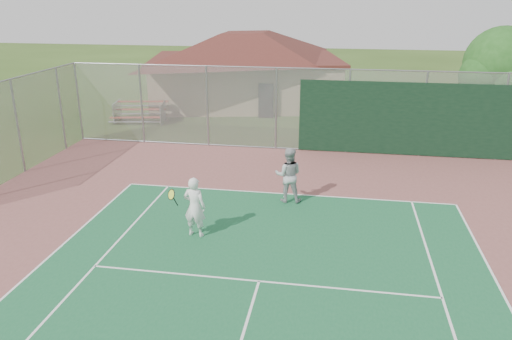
% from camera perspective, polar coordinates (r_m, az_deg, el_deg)
% --- Properties ---
extents(back_fence, '(20.08, 0.11, 3.53)m').
position_cam_1_polar(back_fence, '(21.11, 10.74, 6.29)').
color(back_fence, gray).
rests_on(back_fence, ground).
extents(side_fence_left, '(0.08, 9.00, 3.50)m').
position_cam_1_polar(side_fence_left, '(20.39, -25.57, 4.47)').
color(side_fence_left, gray).
rests_on(side_fence_left, ground).
extents(clubhouse, '(12.99, 9.94, 5.05)m').
position_cam_1_polar(clubhouse, '(30.55, -1.20, 12.34)').
color(clubhouse, tan).
rests_on(clubhouse, ground).
extents(bleachers, '(2.90, 1.97, 1.00)m').
position_cam_1_polar(bleachers, '(27.06, -13.17, 6.52)').
color(bleachers, '#A83C26').
rests_on(bleachers, ground).
extents(tree, '(3.75, 3.55, 5.23)m').
position_cam_1_polar(tree, '(24.21, 26.44, 10.56)').
color(tree, '#3B2215').
rests_on(tree, ground).
extents(player_white_front, '(1.08, 0.75, 1.71)m').
position_cam_1_polar(player_white_front, '(13.75, -7.07, -4.26)').
color(player_white_front, white).
rests_on(player_white_front, ground).
extents(player_grey_back, '(0.91, 0.73, 1.79)m').
position_cam_1_polar(player_grey_back, '(15.94, 3.72, -0.64)').
color(player_grey_back, '#9EA1A3').
rests_on(player_grey_back, ground).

